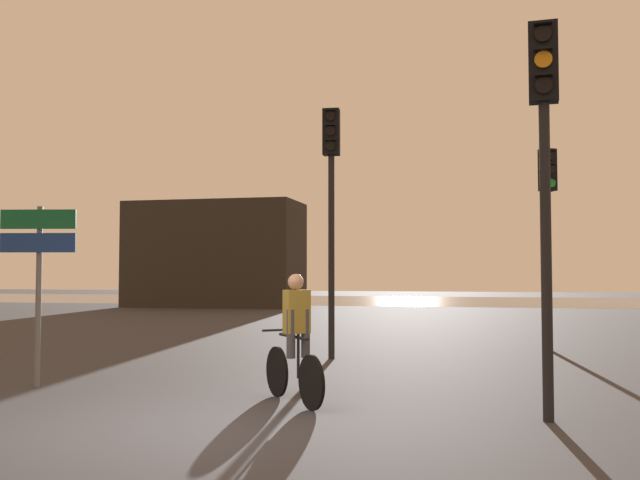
{
  "coord_description": "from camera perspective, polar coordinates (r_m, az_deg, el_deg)",
  "views": [
    {
      "loc": [
        3.2,
        -6.85,
        1.62
      ],
      "look_at": [
        0.5,
        5.0,
        2.2
      ],
      "focal_mm": 40.0,
      "sensor_mm": 36.0,
      "label": 1
    }
  ],
  "objects": [
    {
      "name": "ground_plane",
      "position": [
        7.73,
        -12.35,
        -14.76
      ],
      "size": [
        120.0,
        120.0,
        0.0
      ],
      "primitive_type": "plane",
      "color": "#333338"
    },
    {
      "name": "water_strip",
      "position": [
        43.82,
        8.67,
        -4.82
      ],
      "size": [
        80.0,
        16.0,
        0.01
      ],
      "primitive_type": "cube",
      "color": "slate",
      "rests_on": "ground"
    },
    {
      "name": "distant_building",
      "position": [
        36.13,
        -8.35,
        -1.15
      ],
      "size": [
        8.45,
        4.0,
        5.21
      ],
      "primitive_type": "cube",
      "color": "#2D2823",
      "rests_on": "ground"
    },
    {
      "name": "traffic_light_near_right",
      "position": [
        8.41,
        17.52,
        7.45
      ],
      "size": [
        0.34,
        0.35,
        4.44
      ],
      "rotation": [
        0.0,
        0.0,
        3.07
      ],
      "color": "black",
      "rests_on": "ground"
    },
    {
      "name": "traffic_light_far_right",
      "position": [
        15.92,
        17.8,
        2.32
      ],
      "size": [
        0.4,
        0.42,
        4.29
      ],
      "rotation": [
        0.0,
        0.0,
        3.64
      ],
      "color": "black",
      "rests_on": "ground"
    },
    {
      "name": "traffic_light_center",
      "position": [
        13.76,
        0.91,
        4.38
      ],
      "size": [
        0.34,
        0.35,
        4.81
      ],
      "rotation": [
        0.0,
        0.0,
        3.21
      ],
      "color": "black",
      "rests_on": "ground"
    },
    {
      "name": "direction_sign_post",
      "position": [
        11.06,
        -21.61,
        -1.63
      ],
      "size": [
        1.08,
        0.24,
        2.6
      ],
      "rotation": [
        0.0,
        0.0,
        3.34
      ],
      "color": "slate",
      "rests_on": "ground"
    },
    {
      "name": "cyclist",
      "position": [
        8.99,
        -1.98,
        -7.83
      ],
      "size": [
        1.11,
        1.35,
        1.62
      ],
      "rotation": [
        0.0,
        0.0,
        0.68
      ],
      "color": "black",
      "rests_on": "ground"
    }
  ]
}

